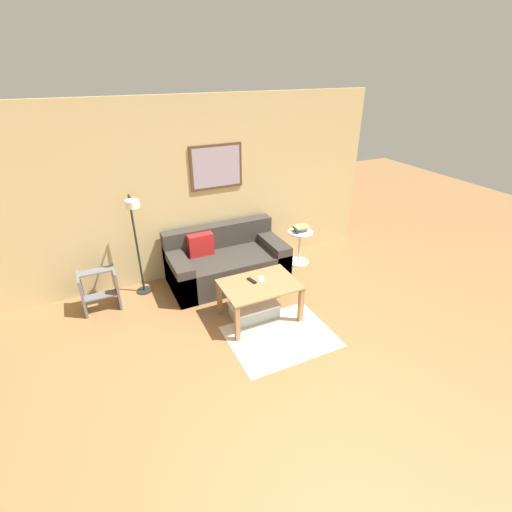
{
  "coord_description": "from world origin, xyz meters",
  "views": [
    {
      "loc": [
        -1.44,
        -1.58,
        2.91
      ],
      "look_at": [
        0.24,
        1.95,
        0.85
      ],
      "focal_mm": 26.0,
      "sensor_mm": 36.0,
      "label": 1
    }
  ],
  "objects_px": {
    "remote_control": "(252,281)",
    "cell_phone": "(261,279)",
    "book_stack": "(301,228)",
    "step_stool": "(100,289)",
    "coffee_table": "(260,290)",
    "couch": "(226,263)",
    "storage_bin": "(254,310)",
    "floor_lamp": "(136,232)",
    "side_table": "(300,244)"
  },
  "relations": [
    {
      "from": "couch",
      "to": "book_stack",
      "type": "height_order",
      "value": "couch"
    },
    {
      "from": "floor_lamp",
      "to": "step_stool",
      "type": "bearing_deg",
      "value": -178.17
    },
    {
      "from": "side_table",
      "to": "remote_control",
      "type": "height_order",
      "value": "side_table"
    },
    {
      "from": "remote_control",
      "to": "step_stool",
      "type": "height_order",
      "value": "step_stool"
    },
    {
      "from": "storage_bin",
      "to": "remote_control",
      "type": "distance_m",
      "value": 0.41
    },
    {
      "from": "floor_lamp",
      "to": "book_stack",
      "type": "xyz_separation_m",
      "value": [
        2.44,
        -0.05,
        -0.38
      ]
    },
    {
      "from": "storage_bin",
      "to": "cell_phone",
      "type": "height_order",
      "value": "cell_phone"
    },
    {
      "from": "remote_control",
      "to": "couch",
      "type": "bearing_deg",
      "value": 74.86
    },
    {
      "from": "storage_bin",
      "to": "floor_lamp",
      "type": "xyz_separation_m",
      "value": [
        -1.16,
        1.06,
        0.88
      ]
    },
    {
      "from": "coffee_table",
      "to": "cell_phone",
      "type": "distance_m",
      "value": 0.14
    },
    {
      "from": "book_stack",
      "to": "remote_control",
      "type": "height_order",
      "value": "book_stack"
    },
    {
      "from": "side_table",
      "to": "cell_phone",
      "type": "height_order",
      "value": "side_table"
    },
    {
      "from": "step_stool",
      "to": "book_stack",
      "type": "bearing_deg",
      "value": -0.63
    },
    {
      "from": "storage_bin",
      "to": "remote_control",
      "type": "relative_size",
      "value": 3.96
    },
    {
      "from": "couch",
      "to": "remote_control",
      "type": "relative_size",
      "value": 11.2
    },
    {
      "from": "remote_control",
      "to": "step_stool",
      "type": "bearing_deg",
      "value": 136.84
    },
    {
      "from": "storage_bin",
      "to": "couch",
      "type": "bearing_deg",
      "value": 88.6
    },
    {
      "from": "side_table",
      "to": "cell_phone",
      "type": "xyz_separation_m",
      "value": [
        -1.16,
        -0.95,
        0.17
      ]
    },
    {
      "from": "remote_control",
      "to": "cell_phone",
      "type": "xyz_separation_m",
      "value": [
        0.12,
        -0.01,
        -0.01
      ]
    },
    {
      "from": "couch",
      "to": "coffee_table",
      "type": "relative_size",
      "value": 1.81
    },
    {
      "from": "floor_lamp",
      "to": "remote_control",
      "type": "relative_size",
      "value": 9.64
    },
    {
      "from": "side_table",
      "to": "book_stack",
      "type": "xyz_separation_m",
      "value": [
        0.0,
        0.0,
        0.27
      ]
    },
    {
      "from": "couch",
      "to": "floor_lamp",
      "type": "relative_size",
      "value": 1.16
    },
    {
      "from": "remote_control",
      "to": "cell_phone",
      "type": "distance_m",
      "value": 0.12
    },
    {
      "from": "side_table",
      "to": "couch",
      "type": "bearing_deg",
      "value": 179.52
    },
    {
      "from": "floor_lamp",
      "to": "side_table",
      "type": "bearing_deg",
      "value": -1.31
    },
    {
      "from": "couch",
      "to": "coffee_table",
      "type": "height_order",
      "value": "couch"
    },
    {
      "from": "floor_lamp",
      "to": "couch",
      "type": "bearing_deg",
      "value": -2.19
    },
    {
      "from": "floor_lamp",
      "to": "remote_control",
      "type": "distance_m",
      "value": 1.6
    },
    {
      "from": "couch",
      "to": "step_stool",
      "type": "xyz_separation_m",
      "value": [
        -1.75,
        0.03,
        0.01
      ]
    },
    {
      "from": "remote_control",
      "to": "book_stack",
      "type": "bearing_deg",
      "value": 22.93
    },
    {
      "from": "book_stack",
      "to": "remote_control",
      "type": "xyz_separation_m",
      "value": [
        -1.28,
        -0.95,
        -0.09
      ]
    },
    {
      "from": "storage_bin",
      "to": "book_stack",
      "type": "bearing_deg",
      "value": 38.18
    },
    {
      "from": "remote_control",
      "to": "cell_phone",
      "type": "bearing_deg",
      "value": -18.01
    },
    {
      "from": "cell_phone",
      "to": "step_stool",
      "type": "height_order",
      "value": "step_stool"
    },
    {
      "from": "book_stack",
      "to": "step_stool",
      "type": "height_order",
      "value": "book_stack"
    },
    {
      "from": "storage_bin",
      "to": "book_stack",
      "type": "xyz_separation_m",
      "value": [
        1.28,
        1.01,
        0.5
      ]
    },
    {
      "from": "storage_bin",
      "to": "floor_lamp",
      "type": "height_order",
      "value": "floor_lamp"
    },
    {
      "from": "side_table",
      "to": "remote_control",
      "type": "relative_size",
      "value": 3.64
    },
    {
      "from": "remote_control",
      "to": "cell_phone",
      "type": "relative_size",
      "value": 1.07
    },
    {
      "from": "coffee_table",
      "to": "cell_phone",
      "type": "xyz_separation_m",
      "value": [
        0.06,
        0.08,
        0.1
      ]
    },
    {
      "from": "book_stack",
      "to": "cell_phone",
      "type": "xyz_separation_m",
      "value": [
        -1.16,
        -0.96,
        -0.1
      ]
    },
    {
      "from": "couch",
      "to": "cell_phone",
      "type": "distance_m",
      "value": 0.99
    },
    {
      "from": "couch",
      "to": "step_stool",
      "type": "relative_size",
      "value": 3.13
    },
    {
      "from": "coffee_table",
      "to": "step_stool",
      "type": "bearing_deg",
      "value": 148.95
    },
    {
      "from": "coffee_table",
      "to": "step_stool",
      "type": "height_order",
      "value": "step_stool"
    },
    {
      "from": "couch",
      "to": "storage_bin",
      "type": "height_order",
      "value": "couch"
    },
    {
      "from": "coffee_table",
      "to": "remote_control",
      "type": "bearing_deg",
      "value": 123.37
    },
    {
      "from": "side_table",
      "to": "remote_control",
      "type": "bearing_deg",
      "value": -143.61
    },
    {
      "from": "floor_lamp",
      "to": "cell_phone",
      "type": "height_order",
      "value": "floor_lamp"
    }
  ]
}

